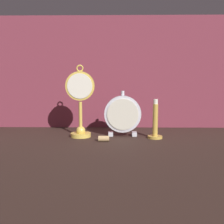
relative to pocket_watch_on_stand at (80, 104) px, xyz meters
name	(u,v)px	position (x,y,z in m)	size (l,w,h in m)	color
ground_plane	(112,142)	(0.13, -0.09, -0.14)	(4.00, 4.00, 0.00)	black
fabric_backdrop_drape	(113,73)	(0.13, 0.24, 0.14)	(1.70, 0.01, 0.56)	brown
pocket_watch_on_stand	(80,104)	(0.00, 0.00, 0.00)	(0.12, 0.09, 0.30)	gold
mantel_clock_silver	(123,114)	(0.18, 0.02, -0.05)	(0.16, 0.04, 0.19)	silver
brass_candlestick	(155,125)	(0.31, -0.02, -0.08)	(0.06, 0.06, 0.16)	gold
wine_cork	(104,139)	(0.10, -0.08, -0.13)	(0.02, 0.02, 0.04)	tan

